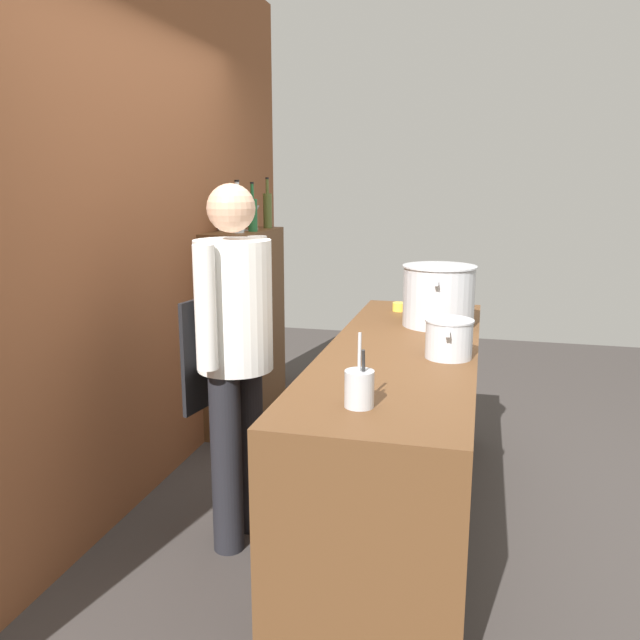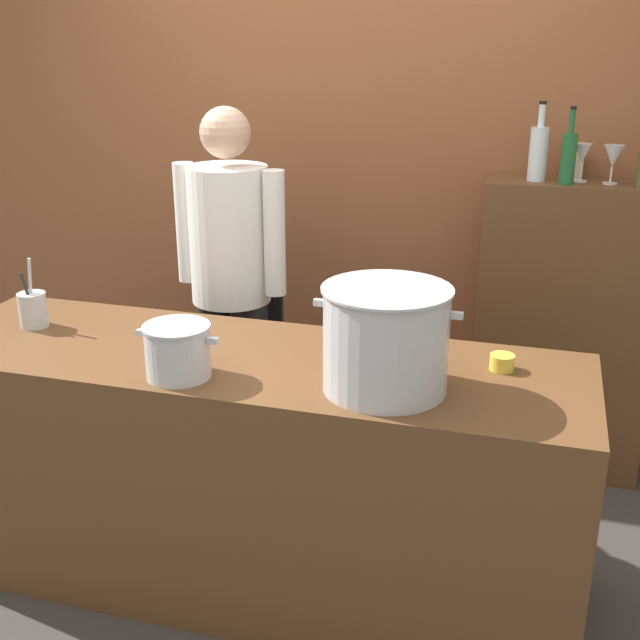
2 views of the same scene
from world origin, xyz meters
The scene contains 14 objects.
ground_plane centered at (0.00, 0.00, 0.00)m, with size 8.00×8.00×0.00m, color #383330.
brick_back_panel centered at (0.00, 1.40, 1.50)m, with size 4.40×0.10×3.00m, color brown.
prep_counter centered at (0.00, 0.00, 0.45)m, with size 2.31×0.70×0.90m, color brown.
bar_cabinet centered at (1.06, 1.19, 0.67)m, with size 0.76×0.32×1.34m, color brown.
chef centered at (-0.34, 0.71, 0.96)m, with size 0.52×0.38×1.66m.
stockpot_large centered at (0.51, -0.13, 1.06)m, with size 0.45×0.40×0.33m.
stockpot_small centered at (-0.14, -0.22, 0.99)m, with size 0.28×0.21×0.17m.
utensil_crock centered at (-0.86, 0.04, 0.97)m, with size 0.10×0.10×0.26m.
butter_jar centered at (0.85, 0.12, 0.93)m, with size 0.08×0.08×0.05m, color yellow.
wine_bottle_green centered at (1.00, 1.10, 1.46)m, with size 0.06×0.06×0.31m.
wine_bottle_clear centered at (0.88, 1.16, 1.47)m, with size 0.08×0.08×0.33m.
wine_glass_tall centered at (1.18, 1.16, 1.46)m, with size 0.08×0.08×0.16m.
wine_glass_short centered at (1.06, 1.18, 1.46)m, with size 0.07×0.07×0.16m.
spice_tin_cream centered at (1.03, 1.29, 1.40)m, with size 0.08×0.08×0.12m, color beige.
Camera 2 is at (0.94, -2.30, 1.93)m, focal length 44.18 mm.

